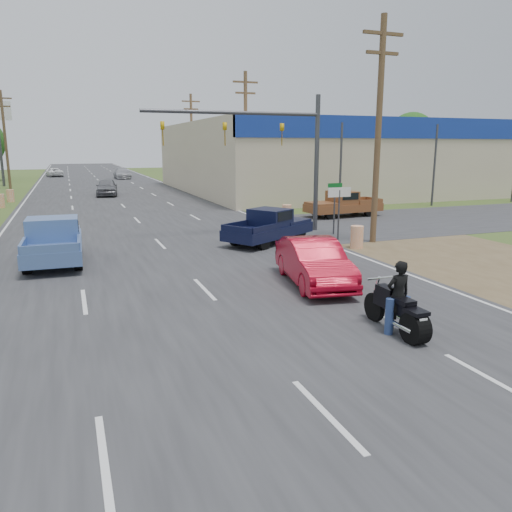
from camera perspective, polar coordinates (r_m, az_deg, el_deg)
name	(u,v)px	position (r m, az deg, el deg)	size (l,w,h in m)	color
ground	(326,415)	(8.90, 8.03, -17.57)	(200.00, 200.00, 0.00)	#3A5020
main_road	(114,196)	(47.08, -15.97, 6.60)	(15.00, 180.00, 0.02)	#2D2D30
cross_road	(153,237)	(25.39, -11.68, 2.17)	(120.00, 10.00, 0.02)	#2D2D30
dirt_verge	(442,252)	(22.75, 20.51, 0.44)	(8.00, 18.00, 0.01)	brown
big_box_store	(411,156)	(58.80, 17.24, 10.83)	(50.00, 28.10, 6.60)	#B7A88C
utility_pole_1	(379,126)	(23.79, 13.83, 14.24)	(2.00, 0.28, 10.00)	#4C3823
utility_pole_2	(246,134)	(40.00, -1.19, 13.73)	(2.00, 0.28, 10.00)	#4C3823
utility_pole_3	(192,138)	(57.29, -7.35, 13.25)	(2.00, 0.28, 10.00)	#4C3823
utility_pole_6	(5,137)	(59.00, -26.75, 12.03)	(2.00, 0.28, 10.00)	#4C3823
tree_3	(412,136)	(96.67, 17.35, 12.96)	(8.40, 8.40, 10.40)	#422D19
tree_5	(236,139)	(107.19, -2.25, 13.23)	(7.98, 7.98, 9.88)	#422D19
barrel_0	(357,237)	(22.47, 11.46, 2.13)	(0.56, 0.56, 1.00)	orange
barrel_1	(287,213)	(30.08, 3.54, 4.93)	(0.56, 0.56, 1.00)	orange
barrel_2	(0,201)	(41.18, -27.17, 5.62)	(0.56, 0.56, 1.00)	orange
barrel_3	(10,196)	(45.11, -26.26, 6.19)	(0.56, 0.56, 1.00)	orange
lane_sign	(339,201)	(24.07, 9.49, 6.25)	(1.20, 0.08, 2.52)	#3F3F44
street_name_sign	(334,203)	(25.69, 8.96, 6.00)	(0.80, 0.08, 2.61)	#3F3F44
signal_mast	(269,138)	(25.59, 1.53, 13.29)	(9.12, 0.40, 7.00)	#3F3F44
red_convertible	(314,263)	(16.27, 6.64, -0.75)	(1.56, 4.48, 1.48)	#9F071B
motorcycle	(399,313)	(12.44, 16.02, -6.28)	(0.74, 2.39, 1.22)	black
rider	(398,300)	(12.40, 15.91, -4.82)	(0.62, 0.41, 1.70)	black
blue_pickup	(54,240)	(20.86, -22.12, 1.74)	(2.15, 5.31, 1.75)	black
navy_pickup	(270,226)	(23.29, 1.64, 3.49)	(5.05, 4.08, 1.59)	black
brown_pickup	(342,204)	(32.43, 9.79, 5.90)	(5.07, 2.29, 1.64)	black
distant_car_grey	(107,187)	(47.58, -16.69, 7.53)	(1.81, 4.49, 1.53)	slate
distant_car_silver	(122,173)	(72.27, -15.04, 9.10)	(2.02, 4.96, 1.44)	#A9A9AE
distant_car_white	(54,172)	(80.18, -22.05, 8.84)	(2.03, 4.41, 1.22)	white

